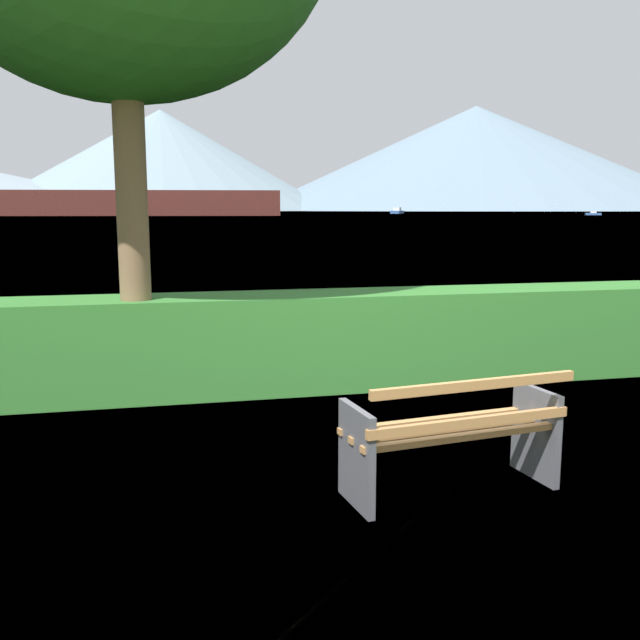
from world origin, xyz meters
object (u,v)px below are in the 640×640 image
fishing_boat_near (397,211)px  sailboat_mid (593,214)px  park_bench (454,435)px  cargo_ship_large (37,194)px

fishing_boat_near → sailboat_mid: 74.04m
sailboat_mid → park_bench: bearing=-124.2°
park_bench → fishing_boat_near: 251.34m
park_bench → cargo_ship_large: size_ratio=0.01×
park_bench → sailboat_mid: size_ratio=0.35×
cargo_ship_large → sailboat_mid: (151.16, -19.09, -5.25)m
cargo_ship_large → fishing_boat_near: cargo_ship_large is taller
park_bench → cargo_ship_large: cargo_ship_large is taller
fishing_boat_near → sailboat_mid: (36.28, -64.54, -0.36)m
cargo_ship_large → sailboat_mid: size_ratio=24.94×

